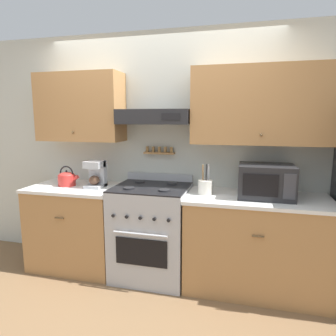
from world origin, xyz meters
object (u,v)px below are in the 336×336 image
microwave (266,181)px  utensil_crock (205,187)px  stove_range (152,231)px  coffee_maker (96,174)px  tea_kettle (67,178)px

microwave → utensil_crock: size_ratio=1.70×
stove_range → utensil_crock: (0.55, 0.00, 0.50)m
stove_range → coffee_maker: coffee_maker is taller
tea_kettle → microwave: size_ratio=0.48×
stove_range → tea_kettle: (-0.96, 0.00, 0.51)m
tea_kettle → utensil_crock: size_ratio=0.82×
microwave → utensil_crock: (-0.56, -0.02, -0.08)m
tea_kettle → coffee_maker: coffee_maker is taller
stove_range → microwave: 1.25m
stove_range → utensil_crock: bearing=0.0°
microwave → utensil_crock: 0.56m
coffee_maker → microwave: (1.73, -0.01, 0.01)m
utensil_crock → microwave: bearing=1.8°
coffee_maker → tea_kettle: bearing=-175.6°
coffee_maker → microwave: size_ratio=0.57×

